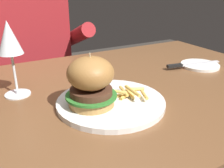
% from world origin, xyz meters
% --- Properties ---
extents(dining_table, '(1.40, 0.79, 0.74)m').
position_xyz_m(dining_table, '(0.00, 0.00, 0.65)').
color(dining_table, brown).
rests_on(dining_table, ground).
extents(main_plate, '(0.29, 0.29, 0.01)m').
position_xyz_m(main_plate, '(0.02, -0.09, 0.75)').
color(main_plate, white).
rests_on(main_plate, dining_table).
extents(burger_sandwich, '(0.13, 0.13, 0.13)m').
position_xyz_m(burger_sandwich, '(-0.04, -0.09, 0.82)').
color(burger_sandwich, '#B78447').
rests_on(burger_sandwich, main_plate).
extents(fries_pile, '(0.11, 0.10, 0.03)m').
position_xyz_m(fries_pile, '(0.07, -0.10, 0.76)').
color(fries_pile, '#EABC5B').
rests_on(fries_pile, main_plate).
extents(wine_glass, '(0.07, 0.07, 0.21)m').
position_xyz_m(wine_glass, '(-0.19, 0.09, 0.90)').
color(wine_glass, silver).
rests_on(wine_glass, dining_table).
extents(bread_plate, '(0.14, 0.14, 0.01)m').
position_xyz_m(bread_plate, '(0.47, 0.02, 0.74)').
color(bread_plate, white).
rests_on(bread_plate, dining_table).
extents(table_knife, '(0.22, 0.05, 0.01)m').
position_xyz_m(table_knife, '(0.42, 0.03, 0.75)').
color(table_knife, silver).
rests_on(table_knife, bread_plate).
extents(diner_person, '(0.51, 0.36, 1.18)m').
position_xyz_m(diner_person, '(-0.03, 0.67, 0.56)').
color(diner_person, '#282833').
rests_on(diner_person, ground).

